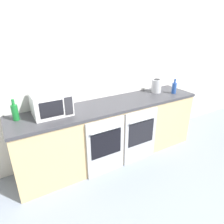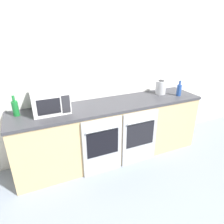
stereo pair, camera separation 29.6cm
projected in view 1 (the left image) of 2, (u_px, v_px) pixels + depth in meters
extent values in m
cube|color=silver|center=(100.00, 72.00, 3.01)|extent=(10.00, 0.06, 2.60)
cube|color=tan|center=(111.00, 132.00, 3.09)|extent=(2.83, 0.61, 0.86)
cube|color=#38383D|center=(111.00, 105.00, 2.91)|extent=(2.85, 0.64, 0.04)
cube|color=#A8AAAF|center=(106.00, 148.00, 2.71)|extent=(0.56, 0.03, 0.84)
cube|color=black|center=(106.00, 144.00, 2.67)|extent=(0.45, 0.01, 0.37)
cylinder|color=#A8AAAF|center=(107.00, 130.00, 2.57)|extent=(0.46, 0.02, 0.02)
cube|color=#A8AAAF|center=(140.00, 136.00, 2.99)|extent=(0.56, 0.03, 0.84)
cube|color=black|center=(141.00, 133.00, 2.94)|extent=(0.45, 0.01, 0.37)
cylinder|color=#A8AAAF|center=(143.00, 120.00, 2.84)|extent=(0.46, 0.02, 0.02)
cube|color=silver|center=(51.00, 103.00, 2.51)|extent=(0.46, 0.38, 0.29)
cube|color=black|center=(52.00, 109.00, 2.34)|extent=(0.28, 0.01, 0.19)
cube|color=#2D2D33|center=(69.00, 106.00, 2.43)|extent=(0.10, 0.01, 0.23)
cylinder|color=#19722D|center=(15.00, 113.00, 2.36)|extent=(0.08, 0.08, 0.19)
cylinder|color=#19722D|center=(13.00, 102.00, 2.31)|extent=(0.03, 0.03, 0.07)
cylinder|color=#234793|center=(174.00, 88.00, 3.31)|extent=(0.07, 0.07, 0.18)
cylinder|color=#234793|center=(175.00, 81.00, 3.26)|extent=(0.03, 0.03, 0.07)
cylinder|color=#B7BABF|center=(156.00, 86.00, 3.36)|extent=(0.17, 0.17, 0.22)
cylinder|color=#262628|center=(157.00, 79.00, 3.31)|extent=(0.09, 0.09, 0.01)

